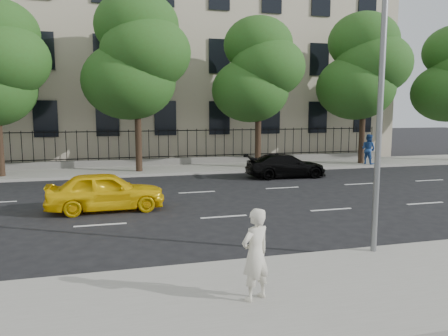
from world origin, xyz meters
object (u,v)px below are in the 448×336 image
object	(u,v)px
street_light	(370,44)
yellow_taxi	(106,191)
black_sedan	(286,166)
woman_near	(255,254)

from	to	relation	value
street_light	yellow_taxi	world-z (taller)	street_light
street_light	black_sedan	world-z (taller)	street_light
street_light	black_sedan	xyz separation A→B (m)	(2.89, 11.63, -4.53)
woman_near	yellow_taxi	bearing A→B (deg)	-97.67
black_sedan	street_light	bearing A→B (deg)	168.06
street_light	woman_near	xyz separation A→B (m)	(-3.71, -2.37, -4.15)
yellow_taxi	woman_near	bearing A→B (deg)	-164.69
black_sedan	woman_near	distance (m)	15.48
yellow_taxi	woman_near	xyz separation A→B (m)	(2.60, -8.64, 0.30)
yellow_taxi	black_sedan	bearing A→B (deg)	-61.15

